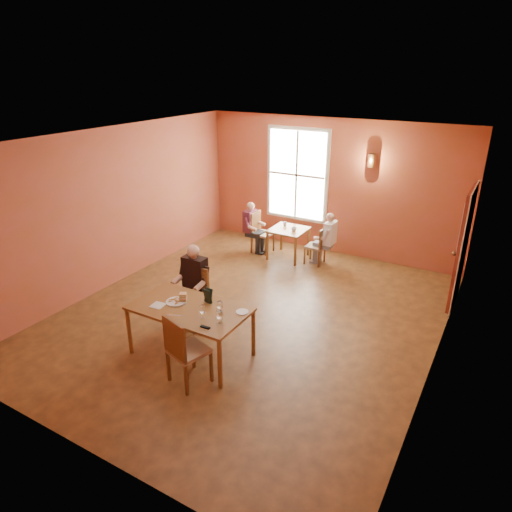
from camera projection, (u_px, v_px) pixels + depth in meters
The scene contains 30 objects.
ground at pixel (250, 315), 7.92m from camera, with size 6.00×7.00×0.01m, color brown.
wall_back at pixel (330, 187), 10.13m from camera, with size 6.00×0.04×3.00m, color brown.
wall_front at pixel (71, 339), 4.54m from camera, with size 6.00×0.04×3.00m, color brown.
wall_left at pixel (115, 207), 8.71m from camera, with size 0.04×7.00×3.00m, color brown.
wall_right at pixel (447, 274), 5.95m from camera, with size 0.04×7.00×3.00m, color brown.
ceiling at pixel (249, 139), 6.75m from camera, with size 6.00×7.00×0.04m, color white.
window at pixel (297, 175), 10.38m from camera, with size 1.36×0.10×1.96m, color white.
door at pixel (461, 248), 7.99m from camera, with size 0.12×1.04×2.10m, color maroon.
wall_sconce at pixel (372, 161), 9.36m from camera, with size 0.16×0.16×0.28m, color brown.
main_table at pixel (191, 331), 6.72m from camera, with size 1.70×0.96×0.80m, color brown, non-canonical shape.
chair_diner_main at pixel (191, 299), 7.43m from camera, with size 0.44×0.44×0.99m, color #5B301B, non-canonical shape.
diner_main at pixel (189, 291), 7.35m from camera, with size 0.52×0.52×1.30m, color #382319, non-canonical shape.
chair_empty at pixel (189, 349), 6.09m from camera, with size 0.46×0.46×1.03m, color brown, non-canonical shape.
plate_food at pixel (176, 301), 6.69m from camera, with size 0.30×0.30×0.04m, color silver.
sandwich at pixel (183, 298), 6.70m from camera, with size 0.10×0.09×0.12m, color #DEB66D.
goblet_a at pixel (220, 307), 6.38m from camera, with size 0.08×0.08×0.19m, color white, non-canonical shape.
goblet_b at pixel (219, 317), 6.11m from camera, with size 0.08×0.08×0.21m, color white, non-canonical shape.
goblet_c at pixel (203, 311), 6.25m from camera, with size 0.08×0.08×0.21m, color white, non-canonical shape.
menu_stand at pixel (208, 296), 6.66m from camera, with size 0.14×0.07×0.23m, color black.
knife at pixel (175, 315), 6.35m from camera, with size 0.22×0.02×0.00m, color silver.
napkin at pixel (158, 305), 6.62m from camera, with size 0.19×0.19×0.01m, color white.
side_plate at pixel (242, 312), 6.43m from camera, with size 0.18×0.18×0.01m, color white.
sunglasses at pixel (205, 327), 6.06m from camera, with size 0.14×0.04×0.02m, color black.
second_table at pixel (288, 243), 10.17m from camera, with size 0.77×0.77×0.68m, color brown, non-canonical shape.
chair_diner_white at pixel (315, 245), 9.84m from camera, with size 0.37×0.37×0.83m, color #3F1F0F, non-canonical shape.
diner_white at pixel (317, 239), 9.77m from camera, with size 0.45×0.45×1.13m, color white, non-canonical shape.
chair_diner_maroon at pixel (263, 233), 10.42m from camera, with size 0.42×0.42×0.94m, color brown, non-canonical shape.
diner_maroon at pixel (262, 229), 10.40m from camera, with size 0.45×0.45×1.13m, color maroon, non-canonical shape.
cup_a at pixel (294, 229), 9.90m from camera, with size 0.11×0.11×0.09m, color silver.
cup_b at pixel (285, 224), 10.22m from camera, with size 0.09×0.09×0.09m, color silver.
Camera 1 is at (3.53, -5.92, 4.03)m, focal length 32.00 mm.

